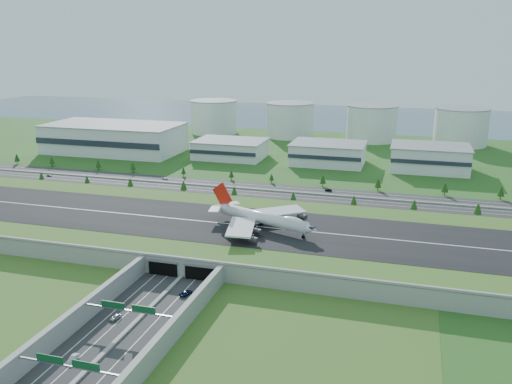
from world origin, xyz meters
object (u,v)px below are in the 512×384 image
(car_7, at_px, (165,178))
(fuel_tank_a, at_px, (214,117))
(boeing_747, at_px, (262,218))
(car_4, at_px, (49,176))
(car_0, at_px, (116,317))
(car_5, at_px, (328,190))
(car_2, at_px, (186,293))
(car_1, at_px, (73,358))

(car_7, bearing_deg, fuel_tank_a, -152.95)
(boeing_747, distance_m, car_4, 210.94)
(boeing_747, bearing_deg, car_7, 155.26)
(car_0, xyz_separation_m, car_5, (47.09, 195.65, -0.07))
(car_2, distance_m, car_7, 191.39)
(fuel_tank_a, distance_m, car_2, 396.82)
(fuel_tank_a, distance_m, car_1, 442.83)
(boeing_747, distance_m, car_7, 148.23)
(fuel_tank_a, relative_size, car_2, 8.53)
(car_1, relative_size, car_2, 0.87)
(car_0, distance_m, car_1, 27.46)
(car_4, distance_m, car_7, 88.56)
(boeing_747, xyz_separation_m, car_7, (-103.89, 104.96, -12.75))
(boeing_747, bearing_deg, fuel_tank_a, 135.13)
(car_1, relative_size, car_5, 1.09)
(car_0, height_order, car_5, car_0)
(car_4, relative_size, car_5, 0.83)
(car_1, bearing_deg, car_5, 75.60)
(car_4, bearing_deg, car_2, -130.89)
(car_0, height_order, car_7, car_0)
(car_2, bearing_deg, car_7, -41.47)
(fuel_tank_a, height_order, car_4, fuel_tank_a)
(boeing_747, height_order, car_5, boeing_747)
(car_1, relative_size, car_7, 1.01)
(car_1, xyz_separation_m, car_4, (-161.28, 205.49, -0.18))
(car_0, xyz_separation_m, car_1, (0.89, -27.44, 0.00))
(car_4, bearing_deg, fuel_tank_a, -12.48)
(car_1, bearing_deg, fuel_tank_a, 102.05)
(boeing_747, height_order, car_7, boeing_747)
(car_1, bearing_deg, car_4, 125.43)
(car_7, bearing_deg, car_4, -62.96)
(car_0, distance_m, car_5, 201.24)
(car_4, bearing_deg, car_0, -138.15)
(car_5, height_order, car_7, car_5)
(car_0, relative_size, car_2, 0.85)
(car_1, height_order, car_7, car_1)
(car_2, bearing_deg, car_5, -79.66)
(boeing_747, distance_m, car_5, 108.36)
(car_5, bearing_deg, car_1, -12.95)
(car_2, bearing_deg, car_1, 93.68)
(car_0, relative_size, car_7, 0.98)
(car_2, distance_m, car_4, 233.85)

